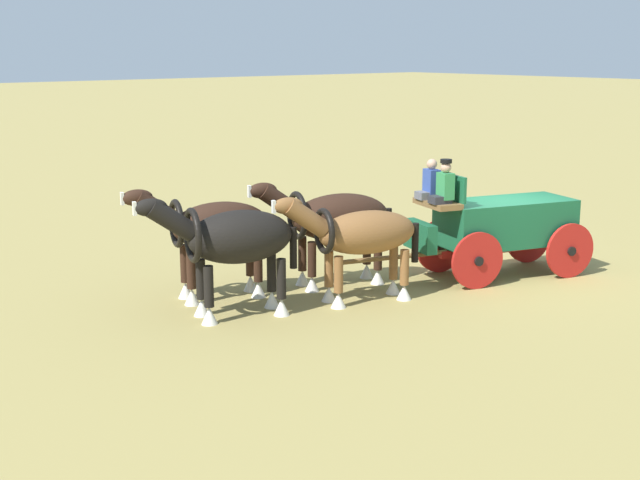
# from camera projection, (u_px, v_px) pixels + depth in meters

# --- Properties ---
(ground_plane) EXTENTS (220.00, 220.00, 0.00)m
(ground_plane) POSITION_uv_depth(u_px,v_px,m) (503.00, 275.00, 19.37)
(ground_plane) COLOR #9E8C4C
(show_wagon) EXTENTS (5.84, 2.57, 2.69)m
(show_wagon) POSITION_uv_depth(u_px,v_px,m) (499.00, 224.00, 19.05)
(show_wagon) COLOR #195B38
(show_wagon) RESTS_ON ground
(draft_horse_rear_near) EXTENTS (3.01, 1.43, 2.19)m
(draft_horse_rear_near) POSITION_uv_depth(u_px,v_px,m) (360.00, 236.00, 17.06)
(draft_horse_rear_near) COLOR brown
(draft_horse_rear_near) RESTS_ON ground
(draft_horse_rear_off) EXTENTS (3.13, 1.57, 2.29)m
(draft_horse_rear_off) POSITION_uv_depth(u_px,v_px,m) (335.00, 220.00, 18.22)
(draft_horse_rear_off) COLOR #331E14
(draft_horse_rear_off) RESTS_ON ground
(draft_horse_lead_near) EXTENTS (2.99, 1.54, 2.34)m
(draft_horse_lead_near) POSITION_uv_depth(u_px,v_px,m) (233.00, 241.00, 16.07)
(draft_horse_lead_near) COLOR black
(draft_horse_lead_near) RESTS_ON ground
(draft_horse_lead_off) EXTENTS (2.94, 1.47, 2.31)m
(draft_horse_lead_off) POSITION_uv_depth(u_px,v_px,m) (214.00, 229.00, 17.24)
(draft_horse_lead_off) COLOR #331E14
(draft_horse_lead_off) RESTS_ON ground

